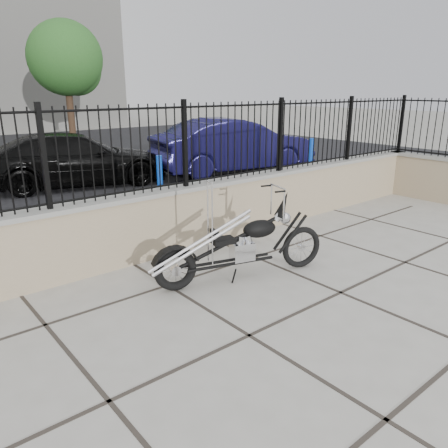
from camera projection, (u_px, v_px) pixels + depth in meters
name	position (u px, v px, depth m)	size (l,w,h in m)	color
ground_plane	(249.00, 336.00, 4.34)	(90.00, 90.00, 0.00)	#99968E
retaining_wall	(127.00, 230.00, 6.04)	(14.00, 0.36, 0.96)	gray
wall_return	(444.00, 180.00, 9.32)	(0.36, 2.50, 0.96)	gray
iron_fence	(122.00, 152.00, 5.72)	(14.00, 0.08, 1.20)	black
chopper_motorcycle	(239.00, 230.00, 5.45)	(2.23, 0.39, 1.34)	black
car_black	(75.00, 160.00, 10.86)	(1.83, 4.51, 1.31)	black
car_blue	(234.00, 146.00, 12.55)	(1.63, 4.69, 1.54)	#12103D
bollard_b	(160.00, 180.00, 9.13)	(0.12, 0.12, 1.03)	#0B3EAA
bollard_c	(310.00, 160.00, 11.34)	(0.14, 0.14, 1.13)	blue
tree_right	(65.00, 54.00, 18.72)	(3.16, 3.16, 5.33)	#382619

